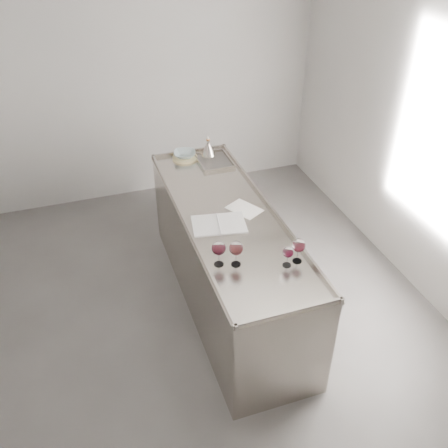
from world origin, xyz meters
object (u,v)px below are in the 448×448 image
object	(u,v)px
wine_glass_middle	(236,249)
wine_glass_small	(288,253)
notebook	(219,224)
counter	(228,260)
wine_glass_right	(299,246)
ceramic_bowl	(185,154)
wine_glass_left	(219,249)
wine_funnel	(208,149)

from	to	relation	value
wine_glass_middle	wine_glass_small	distance (m)	0.36
wine_glass_small	notebook	distance (m)	0.71
counter	wine_glass_small	bearing A→B (deg)	-75.97
wine_glass_right	notebook	bearing A→B (deg)	122.49
wine_glass_right	ceramic_bowl	size ratio (longest dim) A/B	0.90
wine_glass_left	wine_glass_right	xyz separation A→B (m)	(0.54, -0.15, -0.01)
wine_glass_middle	wine_funnel	world-z (taller)	wine_funnel
wine_funnel	wine_glass_right	bearing A→B (deg)	-86.57
notebook	ceramic_bowl	size ratio (longest dim) A/B	2.19
counter	notebook	size ratio (longest dim) A/B	5.19
wine_glass_middle	wine_glass_small	bearing A→B (deg)	-20.32
wine_glass_small	wine_funnel	distance (m)	1.82
wine_glass_middle	wine_glass_right	bearing A→B (deg)	-13.97
wine_glass_right	ceramic_bowl	xyz separation A→B (m)	(-0.35, 1.80, -0.09)
counter	wine_glass_left	xyz separation A→B (m)	(-0.27, -0.58, 0.61)
wine_glass_right	ceramic_bowl	world-z (taller)	wine_glass_right
counter	wine_funnel	size ratio (longest dim) A/B	11.27
wine_glass_right	ceramic_bowl	distance (m)	1.84
wine_glass_left	wine_funnel	xyz separation A→B (m)	(0.44, 1.65, -0.08)
wine_glass_small	ceramic_bowl	distance (m)	1.84
wine_glass_left	wine_funnel	size ratio (longest dim) A/B	0.92
wine_glass_left	wine_glass_right	world-z (taller)	wine_glass_left
wine_glass_left	notebook	bearing A→B (deg)	71.69
wine_glass_left	wine_glass_middle	size ratio (longest dim) A/B	1.00
wine_glass_left	wine_glass_small	xyz separation A→B (m)	(0.46, -0.17, -0.03)
notebook	wine_funnel	bearing A→B (deg)	86.71
wine_glass_small	counter	bearing A→B (deg)	104.03
counter	ceramic_bowl	size ratio (longest dim) A/B	11.38
wine_glass_middle	ceramic_bowl	size ratio (longest dim) A/B	0.94
wine_glass_left	wine_glass_small	world-z (taller)	wine_glass_left
wine_glass_middle	wine_glass_small	size ratio (longest dim) A/B	1.25
wine_glass_left	counter	bearing A→B (deg)	64.86
counter	wine_glass_right	size ratio (longest dim) A/B	12.65
wine_glass_small	wine_glass_left	bearing A→B (deg)	159.95
wine_glass_middle	counter	bearing A→B (deg)	75.83
wine_glass_small	notebook	bearing A→B (deg)	115.45
wine_glass_right	wine_glass_middle	bearing A→B (deg)	166.03
wine_glass_small	ceramic_bowl	bearing A→B (deg)	98.14
wine_glass_left	wine_glass_right	bearing A→B (deg)	-15.09
notebook	ceramic_bowl	distance (m)	1.19
counter	wine_funnel	xyz separation A→B (m)	(0.17, 1.08, 0.53)
notebook	counter	bearing A→B (deg)	53.40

